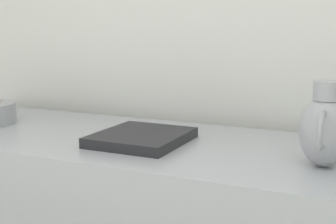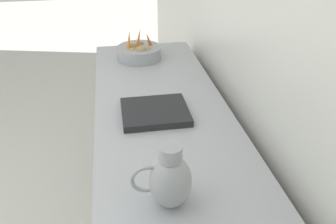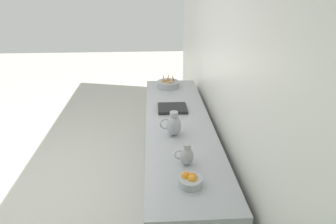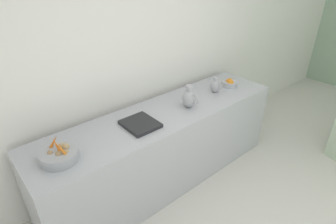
% 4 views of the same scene
% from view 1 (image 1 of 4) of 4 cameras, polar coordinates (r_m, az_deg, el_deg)
% --- Properties ---
extents(metal_pitcher_tall, '(0.21, 0.15, 0.25)m').
position_cam_1_polar(metal_pitcher_tall, '(1.41, 19.00, -2.00)').
color(metal_pitcher_tall, '#A3A3A8').
rests_on(metal_pitcher_tall, prep_counter).
extents(counter_sink_basin, '(0.34, 0.30, 0.04)m').
position_cam_1_polar(counter_sink_basin, '(1.64, -3.30, -3.18)').
color(counter_sink_basin, '#232326').
rests_on(counter_sink_basin, prep_counter).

